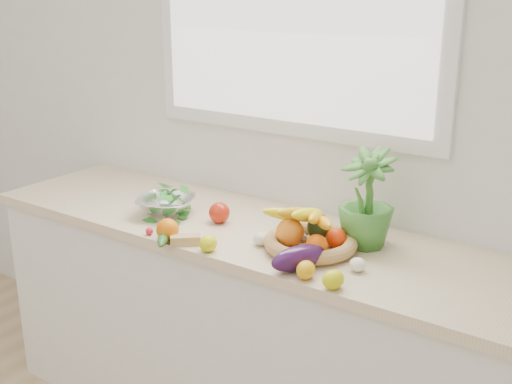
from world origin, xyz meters
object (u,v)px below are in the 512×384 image
Objects in this scene: apple at (219,213)px; fruit_basket at (310,236)px; cucumber at (165,234)px; potted_herb at (367,198)px; eggplant at (299,258)px; colander_with_spinach at (166,200)px.

fruit_basket is (0.42, -0.03, 0.01)m from apple.
apple reaches higher than cucumber.
cucumber is (-0.05, -0.25, -0.02)m from apple.
potted_herb is at bearing 30.76° from cucumber.
apple is 0.40× the size of eggplant.
eggplant is at bearing -11.41° from colander_with_spinach.
fruit_basket is at bearing -133.21° from potted_herb.
potted_herb is 0.23m from fruit_basket.
potted_herb reaches higher than eggplant.
potted_herb is (0.61, 0.36, 0.15)m from cucumber.
fruit_basket is at bearing 1.70° from colander_with_spinach.
eggplant reaches higher than cucumber.
cucumber is at bearing -173.87° from eggplant.
cucumber is 0.27m from colander_with_spinach.
colander_with_spinach reaches higher than cucumber.
fruit_basket is (0.47, 0.22, 0.03)m from cucumber.
colander_with_spinach is (-0.17, 0.20, 0.04)m from cucumber.
eggplant is at bearing -22.02° from apple.
fruit_basket is at bearing -4.14° from apple.
eggplant is 0.17m from fruit_basket.
potted_herb is at bearing 11.73° from apple.
colander_with_spinach is at bearing 131.34° from cucumber.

